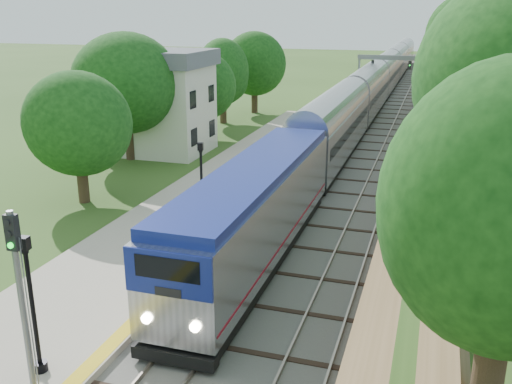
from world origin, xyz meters
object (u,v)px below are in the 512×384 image
(station_building, at_px, (156,101))
(lamppost_far, at_px, (202,188))
(lamppost_mid, at_px, (33,313))
(train, at_px, (376,86))
(signal_gantry, at_px, (395,68))
(signal_farside, at_px, (413,153))
(signal_platform, at_px, (20,289))

(station_building, bearing_deg, lamppost_far, -55.86)
(lamppost_mid, bearing_deg, train, 86.46)
(signal_gantry, relative_size, lamppost_mid, 1.91)
(lamppost_mid, distance_m, signal_farside, 19.92)
(station_building, relative_size, signal_gantry, 1.02)
(lamppost_mid, xyz_separation_m, signal_farside, (9.83, 17.26, 1.57))
(train, xyz_separation_m, signal_farside, (6.20, -41.45, 1.72))
(station_building, bearing_deg, train, 65.34)
(train, relative_size, signal_platform, 20.56)
(signal_gantry, xyz_separation_m, train, (-2.47, 5.50, -2.63))
(train, distance_m, signal_platform, 59.99)
(train, height_order, signal_farside, signal_farside)
(station_building, relative_size, lamppost_far, 2.02)
(station_building, height_order, train, station_building)
(signal_gantry, bearing_deg, station_building, -123.38)
(signal_gantry, bearing_deg, signal_farside, -84.08)
(train, bearing_deg, lamppost_mid, -93.54)
(lamppost_mid, bearing_deg, signal_farside, 60.35)
(station_building, height_order, signal_platform, station_building)
(lamppost_mid, height_order, lamppost_far, lamppost_mid)
(train, height_order, lamppost_mid, lamppost_mid)
(lamppost_mid, distance_m, lamppost_far, 13.19)
(lamppost_mid, bearing_deg, signal_platform, -58.56)
(lamppost_mid, relative_size, lamppost_far, 1.03)
(train, relative_size, lamppost_far, 27.33)
(signal_platform, bearing_deg, lamppost_mid, 121.44)
(signal_platform, bearing_deg, signal_farside, 63.74)
(lamppost_far, bearing_deg, lamppost_mid, -89.22)
(lamppost_mid, height_order, signal_farside, signal_farside)
(signal_farside, bearing_deg, lamppost_far, -157.86)
(lamppost_mid, xyz_separation_m, signal_platform, (0.73, -1.19, 1.51))
(train, relative_size, lamppost_mid, 26.48)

